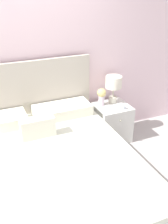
# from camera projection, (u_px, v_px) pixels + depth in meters

# --- Properties ---
(ground_plane) EXTENTS (12.00, 12.00, 0.00)m
(ground_plane) POSITION_uv_depth(u_px,v_px,m) (30.00, 147.00, 3.79)
(ground_plane) COLOR #BCB7B2
(wall_back) EXTENTS (8.00, 0.06, 2.60)m
(wall_back) POSITION_uv_depth(u_px,v_px,m) (19.00, 57.00, 3.26)
(wall_back) COLOR silver
(wall_back) RESTS_ON ground_plane
(bed) EXTENTS (1.81, 2.18, 1.27)m
(bed) POSITION_uv_depth(u_px,v_px,m) (49.00, 172.00, 2.83)
(bed) COLOR beige
(bed) RESTS_ON ground_plane
(nightstand) EXTENTS (0.48, 0.49, 0.55)m
(nightstand) POSITION_uv_depth(u_px,v_px,m) (111.00, 122.00, 3.87)
(nightstand) COLOR white
(nightstand) RESTS_ON ground_plane
(table_lamp) EXTENTS (0.23, 0.23, 0.40)m
(table_lamp) POSITION_uv_depth(u_px,v_px,m) (114.00, 84.00, 3.72)
(table_lamp) COLOR beige
(table_lamp) RESTS_ON nightstand
(flower_vase) EXTENTS (0.12, 0.12, 0.25)m
(flower_vase) POSITION_uv_depth(u_px,v_px,m) (102.00, 96.00, 3.71)
(flower_vase) COLOR silver
(flower_vase) RESTS_ON nightstand
(teacup) EXTENTS (0.10, 0.10, 0.05)m
(teacup) POSITION_uv_depth(u_px,v_px,m) (123.00, 107.00, 3.64)
(teacup) COLOR white
(teacup) RESTS_ON nightstand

